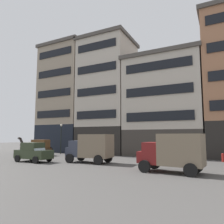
% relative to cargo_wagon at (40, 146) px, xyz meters
% --- Properties ---
extents(ground_plane, '(120.00, 120.00, 0.00)m').
position_rel_cargo_wagon_xyz_m(ground_plane, '(10.58, -2.70, -1.15)').
color(ground_plane, '#4C4947').
extents(building_far_left, '(8.03, 7.38, 17.38)m').
position_rel_cargo_wagon_xyz_m(building_far_left, '(-1.61, 7.37, 7.58)').
color(building_far_left, black).
rests_on(building_far_left, ground_plane).
extents(building_center_left, '(7.75, 7.38, 17.06)m').
position_rel_cargo_wagon_xyz_m(building_center_left, '(5.93, 7.37, 7.42)').
color(building_center_left, black).
rests_on(building_center_left, ground_plane).
extents(building_center_right, '(9.98, 7.38, 12.85)m').
position_rel_cargo_wagon_xyz_m(building_center_right, '(14.45, 7.37, 5.31)').
color(building_center_right, '#38332D').
rests_on(building_center_right, ground_plane).
extents(cargo_wagon, '(2.91, 1.52, 1.98)m').
position_rel_cargo_wagon_xyz_m(cargo_wagon, '(0.00, 0.00, 0.00)').
color(cargo_wagon, '#3D2819').
rests_on(cargo_wagon, ground_plane).
extents(draft_horse, '(2.34, 0.61, 2.30)m').
position_rel_cargo_wagon_xyz_m(draft_horse, '(-2.95, 0.00, 0.12)').
color(draft_horse, black).
rests_on(draft_horse, ground_plane).
extents(delivery_truck_near, '(4.47, 2.43, 2.62)m').
position_rel_cargo_wagon_xyz_m(delivery_truck_near, '(17.85, -5.58, 0.28)').
color(delivery_truck_near, maroon).
rests_on(delivery_truck_near, ground_plane).
extents(delivery_truck_far, '(4.41, 2.25, 2.62)m').
position_rel_cargo_wagon_xyz_m(delivery_truck_far, '(9.98, -3.56, 0.28)').
color(delivery_truck_far, '#333847').
rests_on(delivery_truck_far, ground_plane).
extents(sedan_dark, '(3.73, 1.92, 1.83)m').
position_rel_cargo_wagon_xyz_m(sedan_dark, '(4.71, -5.47, -0.23)').
color(sedan_dark, '#2D3823').
rests_on(sedan_dark, ground_plane).
extents(streetlamp_curbside, '(0.32, 0.32, 4.12)m').
position_rel_cargo_wagon_xyz_m(streetlamp_curbside, '(1.00, 2.80, 1.52)').
color(streetlamp_curbside, black).
rests_on(streetlamp_curbside, ground_plane).
extents(fire_hydrant_curbside, '(0.24, 0.24, 0.83)m').
position_rel_cargo_wagon_xyz_m(fire_hydrant_curbside, '(20.90, 2.79, -0.72)').
color(fire_hydrant_curbside, maroon).
rests_on(fire_hydrant_curbside, ground_plane).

